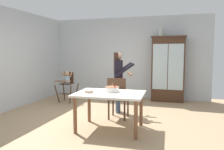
# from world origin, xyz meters

# --- Properties ---
(ground_plane) EXTENTS (6.24, 6.24, 0.00)m
(ground_plane) POSITION_xyz_m (0.00, 0.00, 0.00)
(ground_plane) COLOR tan
(wall_back) EXTENTS (5.32, 0.06, 2.70)m
(wall_back) POSITION_xyz_m (0.00, 2.63, 1.35)
(wall_back) COLOR silver
(wall_back) RESTS_ON ground_plane
(wall_left) EXTENTS (0.06, 5.32, 2.70)m
(wall_left) POSITION_xyz_m (-2.63, 0.00, 1.35)
(wall_left) COLOR silver
(wall_left) RESTS_ON ground_plane
(china_cabinet) EXTENTS (1.05, 0.48, 2.03)m
(china_cabinet) POSITION_xyz_m (1.35, 2.37, 1.02)
(china_cabinet) COLOR #422819
(china_cabinet) RESTS_ON ground_plane
(ceramic_vase) EXTENTS (0.13, 0.13, 0.27)m
(ceramic_vase) POSITION_xyz_m (1.11, 2.37, 2.15)
(ceramic_vase) COLOR #B2B7B2
(ceramic_vase) RESTS_ON china_cabinet
(high_chair_with_toddler) EXTENTS (0.59, 0.69, 0.95)m
(high_chair_with_toddler) POSITION_xyz_m (-1.63, 1.33, 0.65)
(high_chair_with_toddler) COLOR #422819
(high_chair_with_toddler) RESTS_ON ground_plane
(adult_person) EXTENTS (0.62, 0.61, 1.53)m
(adult_person) POSITION_xyz_m (0.20, 0.65, 0.97)
(adult_person) COLOR #3D4C6B
(adult_person) RESTS_ON ground_plane
(dining_table) EXTENTS (1.37, 1.00, 0.74)m
(dining_table) POSITION_xyz_m (0.38, -0.64, 0.64)
(dining_table) COLOR silver
(dining_table) RESTS_ON ground_plane
(birthday_cake) EXTENTS (0.28, 0.28, 0.19)m
(birthday_cake) POSITION_xyz_m (0.40, -0.54, 0.79)
(birthday_cake) COLOR white
(birthday_cake) RESTS_ON dining_table
(serving_bowl) EXTENTS (0.18, 0.18, 0.05)m
(serving_bowl) POSITION_xyz_m (-0.01, -0.75, 0.77)
(serving_bowl) COLOR #C6AD93
(serving_bowl) RESTS_ON dining_table
(dining_chair_far_side) EXTENTS (0.45, 0.45, 0.96)m
(dining_chair_far_side) POSITION_xyz_m (0.35, 0.04, 0.56)
(dining_chair_far_side) COLOR #422819
(dining_chair_far_side) RESTS_ON ground_plane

